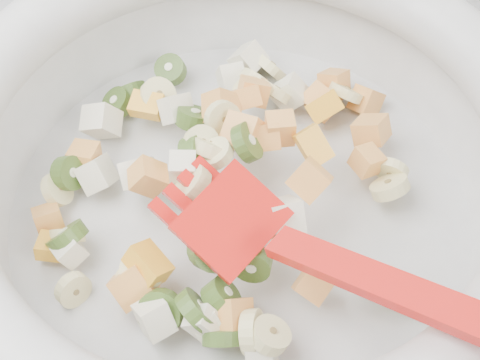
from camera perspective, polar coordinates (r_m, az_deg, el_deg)
The scene contains 1 object.
mixing_bowl at distance 0.46m, azimuth -0.02°, elevation 0.90°, with size 0.44×0.40×0.15m.
Camera 1 is at (0.19, 1.20, 1.33)m, focal length 55.00 mm.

